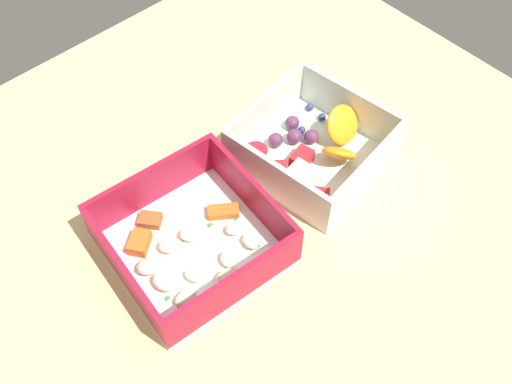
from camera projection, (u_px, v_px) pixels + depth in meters
table_surface at (269, 214)px, 69.35cm from camera, size 80.00×80.00×2.00cm
pasta_container at (192, 242)px, 63.75cm from camera, size 18.64×18.41×6.24cm
fruit_bowl at (312, 149)px, 71.10cm from camera, size 17.53×17.66×6.38cm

